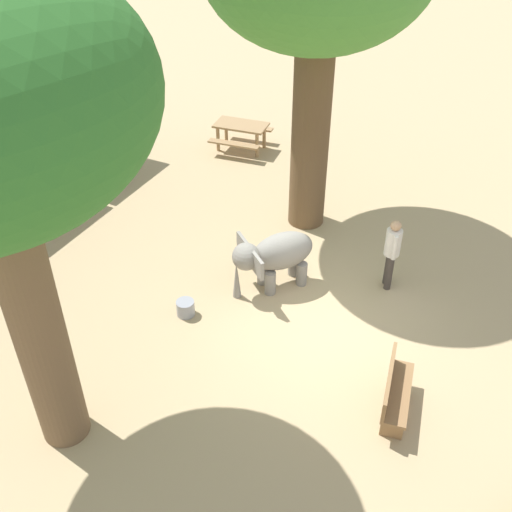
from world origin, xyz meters
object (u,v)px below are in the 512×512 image
object	(u,v)px
wooden_bench	(394,391)
picnic_table_far	(241,130)
person_handler	(392,249)
feed_bucket	(186,308)
elephant	(275,255)
market_stall_teal	(66,123)

from	to	relation	value
wooden_bench	picnic_table_far	distance (m)	10.01
wooden_bench	person_handler	bearing A→B (deg)	-171.62
picnic_table_far	feed_bucket	bearing A→B (deg)	-78.03
feed_bucket	elephant	bearing A→B (deg)	-36.58
elephant	market_stall_teal	xyz separation A→B (m)	(2.55, 7.51, 0.35)
elephant	feed_bucket	xyz separation A→B (m)	(-1.59, 1.18, -0.63)
market_stall_teal	feed_bucket	world-z (taller)	market_stall_teal
wooden_bench	feed_bucket	size ratio (longest dim) A/B	4.02
feed_bucket	person_handler	bearing A→B (deg)	-51.36
picnic_table_far	market_stall_teal	world-z (taller)	market_stall_teal
wooden_bench	feed_bucket	bearing A→B (deg)	-106.19
wooden_bench	feed_bucket	distance (m)	4.35
person_handler	market_stall_teal	world-z (taller)	market_stall_teal
picnic_table_far	feed_bucket	distance (m)	7.34
elephant	wooden_bench	bearing A→B (deg)	95.49
person_handler	market_stall_teal	size ratio (longest dim) A/B	0.64
market_stall_teal	feed_bucket	size ratio (longest dim) A/B	7.00
elephant	picnic_table_far	distance (m)	6.42
picnic_table_far	feed_bucket	world-z (taller)	picnic_table_far
person_handler	feed_bucket	size ratio (longest dim) A/B	4.50
elephant	feed_bucket	size ratio (longest dim) A/B	4.71
wooden_bench	market_stall_teal	xyz separation A→B (m)	(4.66, 10.64, 0.67)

